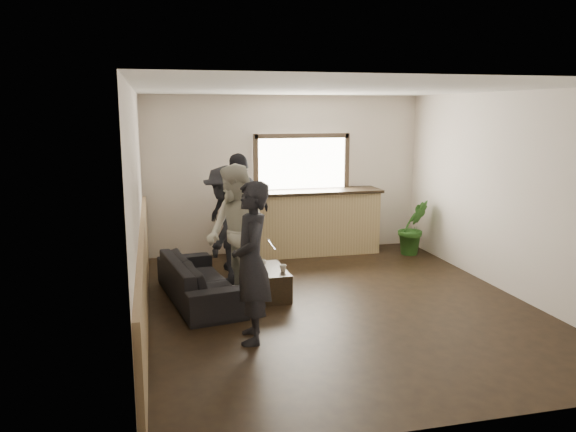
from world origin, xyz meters
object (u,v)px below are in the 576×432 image
object	(u,v)px
coffee_table	(268,282)
cup_b	(283,268)
cup_a	(261,263)
potted_plant	(413,227)
person_d	(241,212)
bar_counter	(305,218)
person_b	(236,234)
sofa	(200,279)
person_a	(251,263)
person_c	(226,226)

from	to	relation	value
coffee_table	cup_b	size ratio (longest dim) A/B	9.13
cup_a	potted_plant	world-z (taller)	potted_plant
cup_a	potted_plant	size ratio (longest dim) A/B	0.12
coffee_table	person_d	bearing A→B (deg)	96.04
bar_counter	person_b	xyz separation A→B (m)	(-1.57, -2.23, 0.28)
sofa	person_a	distance (m)	1.67
sofa	person_d	bearing A→B (deg)	-39.61
person_a	cup_a	bearing A→B (deg)	172.12
potted_plant	person_b	world-z (taller)	person_b
sofa	potted_plant	distance (m)	4.22
cup_a	person_d	xyz separation A→B (m)	(-0.09, 1.26, 0.50)
person_a	person_c	world-z (taller)	person_a
person_c	person_d	size ratio (longest dim) A/B	0.93
cup_b	person_c	world-z (taller)	person_c
sofa	person_d	world-z (taller)	person_d
bar_counter	potted_plant	size ratio (longest dim) A/B	2.74
person_c	cup_b	bearing A→B (deg)	58.46
cup_b	person_b	bearing A→B (deg)	172.08
person_a	person_b	bearing A→B (deg)	-174.26
coffee_table	cup_a	xyz separation A→B (m)	(-0.06, 0.13, 0.24)
coffee_table	person_a	size ratio (longest dim) A/B	0.49
person_b	sofa	bearing A→B (deg)	-121.44
cup_a	person_a	xyz separation A→B (m)	(-0.41, -1.58, 0.46)
person_b	person_d	world-z (taller)	person_d
sofa	person_c	world-z (taller)	person_c
person_b	person_c	distance (m)	0.74
person_d	cup_b	bearing A→B (deg)	72.35
sofa	person_b	distance (m)	0.80
cup_b	person_b	size ratio (longest dim) A/B	0.05
cup_b	person_a	size ratio (longest dim) A/B	0.05
person_a	sofa	bearing A→B (deg)	-156.37
person_b	person_c	size ratio (longest dim) A/B	1.05
bar_counter	person_a	xyz separation A→B (m)	(-1.60, -3.59, 0.26)
cup_a	person_c	distance (m)	0.80
sofa	person_c	distance (m)	0.96
sofa	coffee_table	xyz separation A→B (m)	(0.92, -0.04, -0.10)
coffee_table	person_c	distance (m)	1.06
potted_plant	person_a	size ratio (longest dim) A/B	0.55
cup_b	person_c	bearing A→B (deg)	128.30
cup_b	person_d	size ratio (longest dim) A/B	0.05
sofa	person_d	distance (m)	1.69
potted_plant	coffee_table	bearing A→B (deg)	-151.37
cup_a	bar_counter	bearing A→B (deg)	59.52
cup_b	person_a	distance (m)	1.51
cup_a	coffee_table	bearing A→B (deg)	-64.62
bar_counter	sofa	world-z (taller)	bar_counter
person_c	person_d	world-z (taller)	person_d
potted_plant	cup_b	bearing A→B (deg)	-147.21
sofa	coffee_table	distance (m)	0.93
person_c	person_a	bearing A→B (deg)	20.15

